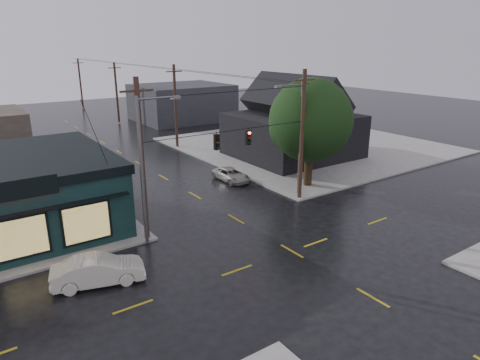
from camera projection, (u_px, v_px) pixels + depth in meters
ground_plane at (292, 251)px, 25.76m from camera, size 160.00×160.00×0.00m
sidewalk_ne at (307, 145)px, 52.23m from camera, size 28.00×28.00×0.15m
ne_building at (294, 116)px, 45.82m from camera, size 12.60×11.60×8.75m
corner_tree at (311, 120)px, 35.61m from camera, size 7.05×7.05×9.20m
utility_pole_nw at (148, 239)px, 27.31m from camera, size 2.00×0.32×10.15m
utility_pole_ne at (299, 199)px, 34.37m from camera, size 2.00×0.32×10.15m
utility_pole_far_a at (177, 147)px, 51.18m from camera, size 2.00×0.32×9.65m
utility_pole_far_b at (119, 123)px, 66.82m from camera, size 2.00×0.32×9.15m
utility_pole_far_c at (83, 108)px, 82.45m from camera, size 2.00×0.32×9.15m
span_signal_assembly at (233, 139)px, 29.15m from camera, size 13.00×0.48×1.23m
streetlight_nw at (148, 244)px, 26.60m from camera, size 5.40×0.30×9.15m
streetlight_ne at (298, 195)px, 35.19m from camera, size 5.40×0.30×9.15m
bg_building_east at (182, 102)px, 68.77m from camera, size 14.00×12.00×5.60m
sedan_cream at (98, 270)px, 22.07m from camera, size 4.92×2.82×1.53m
suv_silver at (231, 175)px, 38.69m from camera, size 1.98×4.15×1.14m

